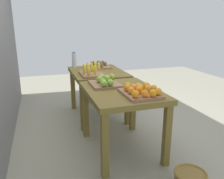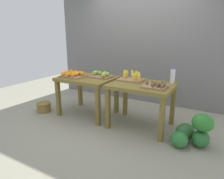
{
  "view_description": "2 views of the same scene",
  "coord_description": "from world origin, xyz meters",
  "px_view_note": "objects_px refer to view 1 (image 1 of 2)",
  "views": [
    {
      "loc": [
        -2.93,
        0.88,
        1.49
      ],
      "look_at": [
        -0.04,
        -0.05,
        0.61
      ],
      "focal_mm": 36.93,
      "sensor_mm": 36.0,
      "label": 1
    },
    {
      "loc": [
        1.72,
        -3.07,
        1.57
      ],
      "look_at": [
        -0.01,
        0.01,
        0.58
      ],
      "focal_mm": 32.24,
      "sensor_mm": 36.0,
      "label": 2
    }
  ],
  "objects_px": {
    "display_table_right": "(98,78)",
    "water_bottle": "(74,60)",
    "watermelon_pile": "(97,90)",
    "banana_crate": "(91,72)",
    "apple_bin": "(105,82)",
    "orange_bin": "(141,91)",
    "kiwi_bin": "(100,66)",
    "display_table_left": "(122,99)"
  },
  "relations": [
    {
      "from": "display_table_right",
      "to": "water_bottle",
      "type": "xyz_separation_m",
      "value": [
        0.43,
        0.3,
        0.24
      ]
    },
    {
      "from": "display_table_right",
      "to": "watermelon_pile",
      "type": "bearing_deg",
      "value": -13.27
    },
    {
      "from": "display_table_right",
      "to": "banana_crate",
      "type": "xyz_separation_m",
      "value": [
        -0.26,
        0.16,
        0.16
      ]
    },
    {
      "from": "apple_bin",
      "to": "watermelon_pile",
      "type": "height_order",
      "value": "apple_bin"
    },
    {
      "from": "apple_bin",
      "to": "banana_crate",
      "type": "height_order",
      "value": "banana_crate"
    },
    {
      "from": "apple_bin",
      "to": "water_bottle",
      "type": "height_order",
      "value": "water_bottle"
    },
    {
      "from": "banana_crate",
      "to": "watermelon_pile",
      "type": "distance_m",
      "value": 1.34
    },
    {
      "from": "orange_bin",
      "to": "apple_bin",
      "type": "distance_m",
      "value": 0.55
    },
    {
      "from": "kiwi_bin",
      "to": "watermelon_pile",
      "type": "height_order",
      "value": "kiwi_bin"
    },
    {
      "from": "banana_crate",
      "to": "kiwi_bin",
      "type": "xyz_separation_m",
      "value": [
        0.53,
        -0.27,
        -0.01
      ]
    },
    {
      "from": "display_table_left",
      "to": "water_bottle",
      "type": "bearing_deg",
      "value": 10.96
    },
    {
      "from": "display_table_right",
      "to": "watermelon_pile",
      "type": "distance_m",
      "value": 1.01
    },
    {
      "from": "display_table_left",
      "to": "apple_bin",
      "type": "distance_m",
      "value": 0.31
    },
    {
      "from": "display_table_left",
      "to": "watermelon_pile",
      "type": "bearing_deg",
      "value": -5.91
    },
    {
      "from": "display_table_left",
      "to": "orange_bin",
      "type": "xyz_separation_m",
      "value": [
        -0.25,
        -0.12,
        0.16
      ]
    },
    {
      "from": "apple_bin",
      "to": "kiwi_bin",
      "type": "xyz_separation_m",
      "value": [
        1.15,
        -0.24,
        -0.01
      ]
    },
    {
      "from": "display_table_right",
      "to": "kiwi_bin",
      "type": "distance_m",
      "value": 0.33
    },
    {
      "from": "apple_bin",
      "to": "water_bottle",
      "type": "bearing_deg",
      "value": 7.39
    },
    {
      "from": "apple_bin",
      "to": "kiwi_bin",
      "type": "bearing_deg",
      "value": -11.84
    },
    {
      "from": "water_bottle",
      "to": "watermelon_pile",
      "type": "distance_m",
      "value": 0.97
    },
    {
      "from": "display_table_right",
      "to": "water_bottle",
      "type": "relative_size",
      "value": 3.94
    },
    {
      "from": "display_table_right",
      "to": "water_bottle",
      "type": "bearing_deg",
      "value": 35.11
    },
    {
      "from": "display_table_right",
      "to": "banana_crate",
      "type": "relative_size",
      "value": 2.36
    },
    {
      "from": "watermelon_pile",
      "to": "display_table_left",
      "type": "bearing_deg",
      "value": 174.09
    },
    {
      "from": "kiwi_bin",
      "to": "watermelon_pile",
      "type": "relative_size",
      "value": 0.57
    },
    {
      "from": "orange_bin",
      "to": "kiwi_bin",
      "type": "bearing_deg",
      "value": 0.21
    },
    {
      "from": "display_table_left",
      "to": "kiwi_bin",
      "type": "relative_size",
      "value": 2.88
    },
    {
      "from": "watermelon_pile",
      "to": "orange_bin",
      "type": "bearing_deg",
      "value": 177.71
    },
    {
      "from": "watermelon_pile",
      "to": "kiwi_bin",
      "type": "bearing_deg",
      "value": 170.97
    },
    {
      "from": "display_table_right",
      "to": "kiwi_bin",
      "type": "bearing_deg",
      "value": -22.13
    },
    {
      "from": "display_table_right",
      "to": "orange_bin",
      "type": "relative_size",
      "value": 2.34
    },
    {
      "from": "water_bottle",
      "to": "banana_crate",
      "type": "bearing_deg",
      "value": -168.39
    },
    {
      "from": "display_table_left",
      "to": "display_table_right",
      "type": "height_order",
      "value": "same"
    },
    {
      "from": "kiwi_bin",
      "to": "water_bottle",
      "type": "relative_size",
      "value": 1.37
    },
    {
      "from": "display_table_left",
      "to": "kiwi_bin",
      "type": "bearing_deg",
      "value": -4.54
    },
    {
      "from": "display_table_left",
      "to": "apple_bin",
      "type": "relative_size",
      "value": 2.53
    },
    {
      "from": "orange_bin",
      "to": "banana_crate",
      "type": "height_order",
      "value": "banana_crate"
    },
    {
      "from": "banana_crate",
      "to": "orange_bin",
      "type": "bearing_deg",
      "value": -166.13
    },
    {
      "from": "banana_crate",
      "to": "water_bottle",
      "type": "relative_size",
      "value": 1.67
    },
    {
      "from": "orange_bin",
      "to": "banana_crate",
      "type": "relative_size",
      "value": 1.01
    },
    {
      "from": "display_table_left",
      "to": "watermelon_pile",
      "type": "distance_m",
      "value": 2.06
    },
    {
      "from": "display_table_left",
      "to": "display_table_right",
      "type": "relative_size",
      "value": 1.0
    }
  ]
}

